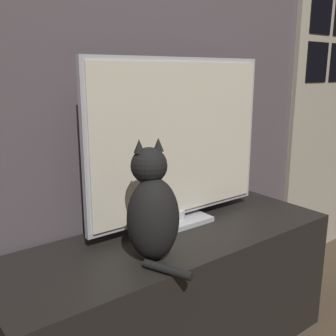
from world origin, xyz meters
TOP-DOWN VIEW (x-y plane):
  - wall_back at (0.00, 1.22)m, footprint 4.80×0.05m
  - tv_stand at (0.00, 0.94)m, footprint 1.39×0.48m
  - tv at (0.11, 1.04)m, footprint 0.85×0.15m
  - cat at (-0.17, 0.85)m, footprint 0.21×0.30m
  - door at (1.47, 1.18)m, footprint 0.84×0.04m

SIDE VIEW (x-z plane):
  - tv_stand at x=0.00m, z-range 0.00..0.54m
  - cat at x=-0.17m, z-range 0.51..0.92m
  - tv at x=0.11m, z-range 0.55..1.23m
  - door at x=1.47m, z-range 0.02..2.07m
  - wall_back at x=0.00m, z-range 0.00..2.60m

